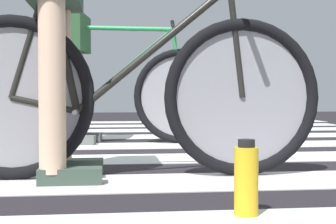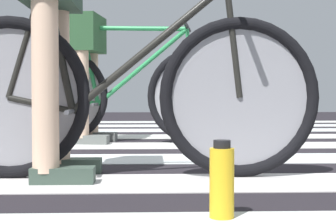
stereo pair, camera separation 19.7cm
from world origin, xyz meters
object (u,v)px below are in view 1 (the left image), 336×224
(water_bottle, at_px, (246,180))
(cyclist_2_of_2, at_px, (72,60))
(cyclist_1_of_2, at_px, (57,25))
(bicycle_2_of_2, at_px, (113,93))
(bicycle_1_of_2, at_px, (129,91))

(water_bottle, bearing_deg, cyclist_2_of_2, 106.16)
(cyclist_1_of_2, relative_size, cyclist_2_of_2, 1.07)
(bicycle_2_of_2, bearing_deg, bicycle_1_of_2, -79.38)
(cyclist_2_of_2, distance_m, water_bottle, 2.55)
(cyclist_1_of_2, relative_size, water_bottle, 4.39)
(bicycle_1_of_2, bearing_deg, cyclist_1_of_2, 180.00)
(bicycle_2_of_2, xyz_separation_m, water_bottle, (0.39, -2.35, -0.27))
(cyclist_2_of_2, bearing_deg, water_bottle, -65.29)
(cyclist_2_of_2, xyz_separation_m, water_bottle, (0.69, -2.39, -0.52))
(bicycle_2_of_2, height_order, cyclist_2_of_2, cyclist_2_of_2)
(bicycle_2_of_2, distance_m, water_bottle, 2.39)
(bicycle_1_of_2, distance_m, bicycle_2_of_2, 1.60)
(cyclist_2_of_2, bearing_deg, bicycle_2_of_2, 0.00)
(cyclist_1_of_2, xyz_separation_m, bicycle_2_of_2, (0.25, 1.60, -0.29))
(bicycle_1_of_2, distance_m, water_bottle, 0.86)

